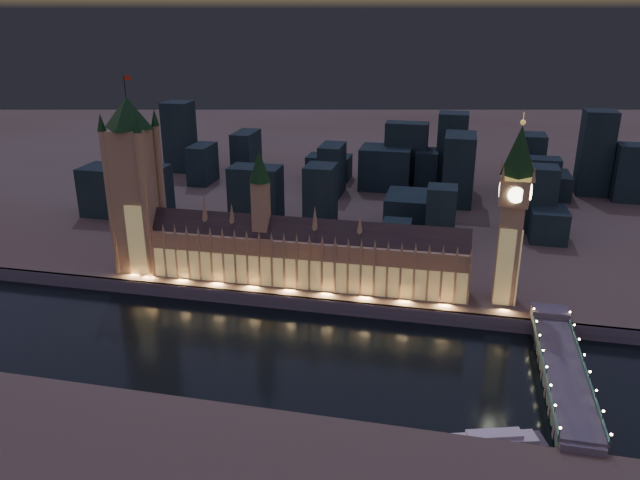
% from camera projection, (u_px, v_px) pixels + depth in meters
% --- Properties ---
extents(ground_plane, '(2000.00, 2000.00, 0.00)m').
position_uv_depth(ground_plane, '(287.00, 346.00, 315.30)').
color(ground_plane, black).
rests_on(ground_plane, ground).
extents(north_bank, '(2000.00, 960.00, 8.00)m').
position_uv_depth(north_bank, '(396.00, 140.00, 789.63)').
color(north_bank, '#4C332C').
rests_on(north_bank, ground).
extents(embankment_wall, '(2000.00, 2.50, 8.00)m').
position_uv_depth(embankment_wall, '(306.00, 304.00, 351.41)').
color(embankment_wall, '#3F414D').
rests_on(embankment_wall, ground).
extents(palace_of_westminster, '(202.00, 21.77, 78.00)m').
position_uv_depth(palace_of_westminster, '(293.00, 252.00, 365.12)').
color(palace_of_westminster, '#9C7B55').
rests_on(palace_of_westminster, north_bank).
extents(victoria_tower, '(31.68, 31.68, 117.34)m').
position_uv_depth(victoria_tower, '(134.00, 177.00, 371.25)').
color(victoria_tower, '#9C7B55').
rests_on(victoria_tower, north_bank).
extents(elizabeth_tower, '(18.00, 18.00, 103.88)m').
position_uv_depth(elizabeth_tower, '(514.00, 201.00, 327.02)').
color(elizabeth_tower, '#9C7B55').
rests_on(elizabeth_tower, north_bank).
extents(westminster_bridge, '(18.62, 113.00, 15.90)m').
position_uv_depth(westminster_bridge, '(561.00, 370.00, 283.50)').
color(westminster_bridge, '#3F414D').
rests_on(westminster_bridge, ground).
extents(river_boat, '(42.14, 21.40, 4.50)m').
position_uv_depth(river_boat, '(494.00, 439.00, 245.28)').
color(river_boat, '#3F414D').
rests_on(river_boat, ground).
extents(city_backdrop, '(476.81, 215.63, 72.25)m').
position_uv_depth(city_backdrop, '(401.00, 173.00, 523.34)').
color(city_backdrop, black).
rests_on(city_backdrop, north_bank).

